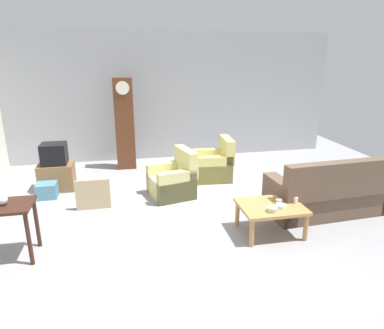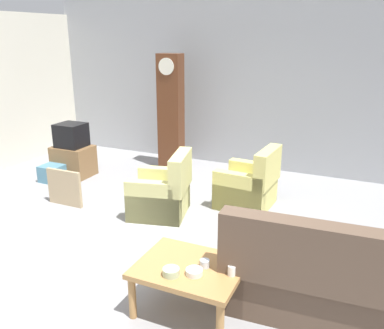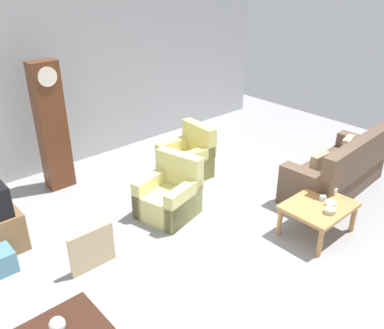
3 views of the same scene
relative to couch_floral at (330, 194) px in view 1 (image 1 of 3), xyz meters
The scene contains 16 objects.
ground_plane 2.18m from the couch_floral, 168.00° to the left, with size 10.40×10.40×0.00m, color gray.
garage_door_wall 4.73m from the couch_floral, 117.50° to the left, with size 8.40×0.16×3.20m, color #9EA0A5.
couch_floral is the anchor object (origin of this frame).
armchair_olive_near 2.86m from the couch_floral, 152.52° to the left, with size 0.95×0.92×0.92m.
armchair_olive_far 2.58m from the couch_floral, 125.29° to the left, with size 0.84×0.81×0.92m.
coffee_table_wood 1.37m from the couch_floral, 160.82° to the right, with size 0.96×0.76×0.47m.
grandfather_clock 4.77m from the couch_floral, 135.99° to the left, with size 0.44×0.30×2.15m.
tv_stand_cabinet 5.28m from the couch_floral, 156.04° to the left, with size 0.68×0.52×0.55m, color brown.
tv_crt 5.29m from the couch_floral, 156.04° to the left, with size 0.48×0.44×0.42m, color black.
framed_picture_leaning 4.16m from the couch_floral, 166.12° to the left, with size 0.60×0.05×0.56m, color tan.
storage_box_blue 5.26m from the couch_floral, 160.72° to the left, with size 0.38×0.37×0.29m, color teal.
glass_dome_cloche 5.09m from the couch_floral, behind, with size 0.14×0.14×0.14m, color silver.
cup_white_porcelain 1.01m from the couch_floral, 153.73° to the right, with size 0.07×0.07×0.09m, color white.
cup_blue_rimmed 1.24m from the couch_floral, 160.30° to the right, with size 0.09×0.09×0.07m, color silver.
bowl_white_stacked 1.33m from the couch_floral, 154.65° to the right, with size 0.15×0.15×0.05m, color white.
bowl_shallow_green 1.53m from the couch_floral, 154.32° to the right, with size 0.15×0.15×0.07m, color #B2C69E.
Camera 1 is at (-1.34, -5.39, 2.68)m, focal length 32.43 mm.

